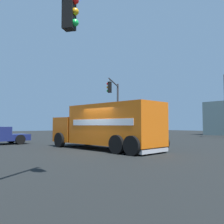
# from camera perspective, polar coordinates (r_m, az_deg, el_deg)

# --- Properties ---
(ground_plane) EXTENTS (100.00, 100.00, 0.00)m
(ground_plane) POSITION_cam_1_polar(r_m,az_deg,el_deg) (14.16, -2.76, -9.23)
(ground_plane) COLOR black
(delivery_truck) EXTENTS (8.26, 3.45, 2.77)m
(delivery_truck) POSITION_cam_1_polar(r_m,az_deg,el_deg) (15.20, -1.37, -3.32)
(delivery_truck) COLOR orange
(delivery_truck) RESTS_ON ground
(traffic_light_primary) EXTENTS (2.99, 3.58, 5.78)m
(traffic_light_primary) POSITION_cam_1_polar(r_m,az_deg,el_deg) (23.70, 0.73, 2.53)
(traffic_light_primary) COLOR #38383D
(traffic_light_primary) RESTS_ON ground
(traffic_light_secondary) EXTENTS (2.42, 3.30, 5.57)m
(traffic_light_secondary) POSITION_cam_1_polar(r_m,az_deg,el_deg) (5.10, -21.69, 21.93)
(traffic_light_secondary) COLOR #38383D
(traffic_light_secondary) RESTS_ON ground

